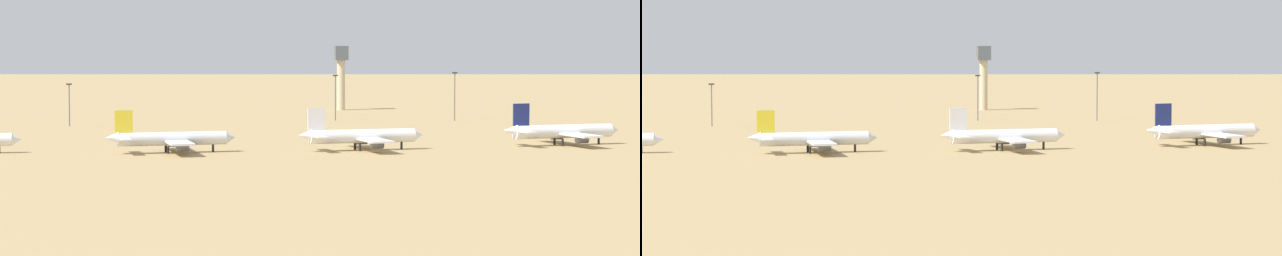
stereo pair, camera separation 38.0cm
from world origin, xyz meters
TOP-DOWN VIEW (x-y plane):
  - ground at (0.00, 0.00)m, footprint 4000.00×4000.00m
  - ridge_west at (-29.84, 1037.03)m, footprint 335.22×245.98m
  - parked_jet_yellow_1 at (-51.59, 1.86)m, footprint 33.04×27.96m
  - parked_jet_white_2 at (-2.93, 1.89)m, footprint 33.79×28.69m
  - parked_jet_navy_3 at (53.26, 9.19)m, footprint 34.65×29.58m
  - control_tower at (21.82, 182.74)m, footprint 5.20×5.20m
  - light_pole_west at (50.25, 112.75)m, footprint 1.80×0.50m
  - light_pole_mid at (9.40, 119.73)m, footprint 1.80×0.50m
  - light_pole_east at (-80.99, 103.62)m, footprint 1.80×0.50m

SIDE VIEW (x-z plane):
  - ground at x=0.00m, z-range 0.00..0.00m
  - parked_jet_yellow_1 at x=-51.59m, z-range -1.88..9.03m
  - parked_jet_white_2 at x=-2.93m, z-range -1.92..9.24m
  - parked_jet_navy_3 at x=53.26m, z-range -1.98..9.51m
  - light_pole_east at x=-80.99m, z-range 1.18..15.20m
  - light_pole_mid at x=9.40m, z-range 1.21..17.16m
  - light_pole_west at x=50.25m, z-range 1.23..18.14m
  - control_tower at x=21.82m, z-range 2.64..28.14m
  - ridge_west at x=-29.84m, z-range 0.00..110.99m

